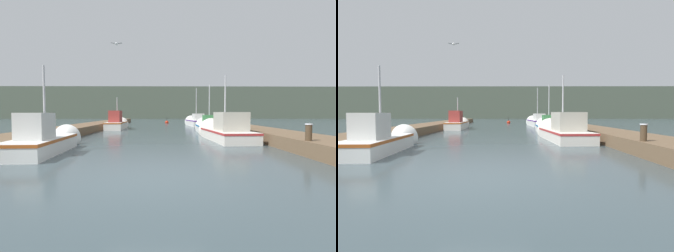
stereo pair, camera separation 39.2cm
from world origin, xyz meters
The scene contains 13 objects.
ground_plane centered at (0.00, 0.00, 0.00)m, with size 200.00×200.00×0.00m.
dock_left centered at (-6.16, 16.00, 0.27)m, with size 2.30×40.00×0.53m.
dock_right centered at (6.16, 16.00, 0.27)m, with size 2.30×40.00×0.53m.
distant_shore_ridge centered at (0.00, 64.89, 3.87)m, with size 120.00×16.00×7.75m.
fishing_boat_0 centered at (-4.24, 4.27, 0.44)m, with size 1.63×5.04×3.63m.
fishing_boat_1 centered at (3.61, 8.84, 0.47)m, with size 2.16×6.06×4.11m.
fishing_boat_2 centered at (3.74, 14.53, 0.40)m, with size 1.93×5.08×4.18m.
fishing_boat_3 centered at (-4.06, 18.56, 0.52)m, with size 1.58×6.18×3.24m.
fishing_boat_4 centered at (3.88, 23.79, 0.45)m, with size 2.16×5.83×4.73m.
mooring_piling_0 centered at (5.23, 3.08, 0.57)m, with size 0.25×0.25×1.12m.
mooring_piling_1 centered at (-5.26, 21.20, 0.57)m, with size 0.33×0.33×1.14m.
channel_buoy centered at (0.68, 30.74, 0.14)m, with size 0.49×0.49×0.99m.
seagull_lead centered at (-2.13, 7.59, 4.97)m, with size 0.56×0.29×0.12m.
Camera 1 is at (0.24, -5.81, 1.50)m, focal length 28.00 mm.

